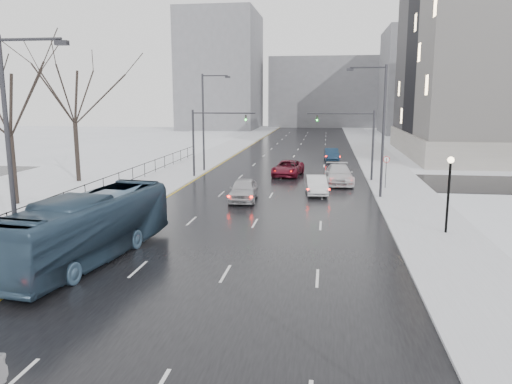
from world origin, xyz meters
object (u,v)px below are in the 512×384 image
at_px(tree_park_d, 17,205).
at_px(mast_signal_left, 204,135).
at_px(streetlight_r_mid, 380,125).
at_px(mast_signal_right, 361,137).
at_px(streetlight_l_far, 205,118).
at_px(sedan_right_near, 316,185).
at_px(bus, 89,227).
at_px(no_uturn_sign, 386,163).
at_px(sedan_right_cross, 288,168).
at_px(sedan_center_near, 244,190).
at_px(streetlight_l_near, 14,148).
at_px(sedan_right_far, 339,174).
at_px(sedan_right_distant, 332,154).
at_px(tree_park_e, 79,182).
at_px(lamppost_r_mid, 449,184).

xyz_separation_m(tree_park_d, mast_signal_left, (10.47, 14.00, 4.11)).
xyz_separation_m(streetlight_r_mid, mast_signal_right, (-0.84, 8.00, -1.51)).
distance_m(streetlight_l_far, sedan_right_near, 16.70).
relative_size(mast_signal_right, bus, 0.57).
distance_m(no_uturn_sign, sedan_right_cross, 10.82).
distance_m(streetlight_l_far, sedan_center_near, 16.36).
xyz_separation_m(streetlight_l_near, sedan_right_cross, (8.67, 30.26, -4.82)).
bearing_deg(mast_signal_left, sedan_right_far, -7.79).
bearing_deg(sedan_center_near, sedan_right_cross, 76.21).
xyz_separation_m(tree_park_d, sedan_right_cross, (18.30, 16.26, 0.80)).
xyz_separation_m(no_uturn_sign, sedan_right_far, (-3.81, 2.26, -1.42)).
xyz_separation_m(sedan_right_far, sedan_right_distant, (-0.54, 16.78, -0.09)).
bearing_deg(streetlight_l_far, streetlight_l_near, -90.00).
xyz_separation_m(mast_signal_left, sedan_right_distant, (12.17, 15.04, -3.31)).
bearing_deg(sedan_right_cross, sedan_right_far, -31.97).
bearing_deg(streetlight_l_far, streetlight_r_mid, -36.30).
relative_size(tree_park_e, sedan_right_near, 3.00).
bearing_deg(sedan_right_near, sedan_center_near, -153.53).
distance_m(tree_park_d, mast_signal_left, 17.96).
distance_m(streetlight_r_mid, sedan_right_far, 8.33).
relative_size(mast_signal_right, sedan_center_near, 1.34).
bearing_deg(sedan_right_far, sedan_right_distant, 88.58).
distance_m(streetlight_l_far, bus, 29.37).
distance_m(streetlight_r_mid, streetlight_l_far, 20.27).
relative_size(streetlight_l_near, sedan_right_cross, 1.84).
distance_m(mast_signal_right, sedan_right_distant, 15.60).
relative_size(lamppost_r_mid, mast_signal_right, 0.66).
bearing_deg(sedan_right_near, tree_park_d, -167.59).
bearing_deg(streetlight_l_far, no_uturn_sign, -24.73).
distance_m(streetlight_r_mid, bus, 22.99).
distance_m(streetlight_l_near, sedan_right_cross, 31.84).
relative_size(streetlight_r_mid, no_uturn_sign, 3.70).
bearing_deg(mast_signal_left, no_uturn_sign, -13.60).
distance_m(mast_signal_right, sedan_right_near, 8.58).
distance_m(streetlight_r_mid, sedan_right_distant, 23.77).
bearing_deg(sedan_right_distant, tree_park_d, -131.82).
bearing_deg(sedan_right_distant, no_uturn_sign, -80.99).
relative_size(streetlight_r_mid, lamppost_r_mid, 2.34).
height_order(tree_park_d, streetlight_r_mid, streetlight_r_mid).
relative_size(tree_park_d, streetlight_l_near, 1.25).
bearing_deg(sedan_right_distant, sedan_right_near, -97.38).
xyz_separation_m(sedan_right_near, sedan_right_distant, (1.35, 21.96, 0.01)).
distance_m(no_uturn_sign, sedan_right_near, 6.58).
distance_m(sedan_right_cross, sedan_right_far, 6.32).
distance_m(tree_park_e, streetlight_l_near, 26.61).
bearing_deg(bus, sedan_center_near, 79.10).
bearing_deg(no_uturn_sign, streetlight_l_far, 155.27).
height_order(streetlight_l_far, no_uturn_sign, streetlight_l_far).
distance_m(tree_park_d, streetlight_l_near, 17.90).
height_order(tree_park_e, sedan_right_distant, tree_park_e).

